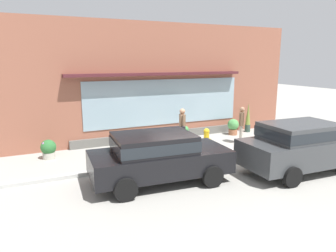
% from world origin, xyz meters
% --- Properties ---
extents(ground_plane, '(60.00, 60.00, 0.00)m').
position_xyz_m(ground_plane, '(0.00, 0.00, 0.00)').
color(ground_plane, '#9E9B93').
extents(curb_strip, '(14.00, 0.24, 0.12)m').
position_xyz_m(curb_strip, '(0.00, -0.20, 0.06)').
color(curb_strip, '#B2B2AD').
rests_on(curb_strip, ground_plane).
extents(storefront, '(14.00, 0.81, 5.16)m').
position_xyz_m(storefront, '(0.01, 3.19, 2.52)').
color(storefront, '#935642').
rests_on(storefront, ground_plane).
extents(fire_hydrant, '(0.39, 0.35, 0.90)m').
position_xyz_m(fire_hydrant, '(1.06, 0.59, 0.45)').
color(fire_hydrant, gold).
rests_on(fire_hydrant, ground_plane).
extents(pedestrian_with_handbag, '(0.30, 0.63, 1.68)m').
position_xyz_m(pedestrian_with_handbag, '(0.21, 1.05, 0.97)').
color(pedestrian_with_handbag, brown).
rests_on(pedestrian_with_handbag, ground_plane).
extents(pedestrian_passerby, '(0.36, 0.39, 1.60)m').
position_xyz_m(pedestrian_passerby, '(2.98, 0.86, 0.93)').
color(pedestrian_passerby, '#9E9384').
rests_on(pedestrian_passerby, ground_plane).
extents(parked_car_black, '(4.17, 2.20, 1.48)m').
position_xyz_m(parked_car_black, '(-2.03, -1.68, 0.85)').
color(parked_car_black, black).
rests_on(parked_car_black, ground_plane).
extents(parked_car_dark_gray, '(4.28, 2.09, 1.61)m').
position_xyz_m(parked_car_dark_gray, '(2.55, -2.80, 0.91)').
color(parked_car_dark_gray, '#383A3D').
rests_on(parked_car_dark_gray, ground_plane).
extents(potted_plant_by_entrance, '(0.36, 0.36, 0.69)m').
position_xyz_m(potted_plant_by_entrance, '(0.97, 2.25, 0.39)').
color(potted_plant_by_entrance, '#33473D').
rests_on(potted_plant_by_entrance, ground_plane).
extents(potted_plant_trailing_edge, '(0.37, 0.37, 0.75)m').
position_xyz_m(potted_plant_trailing_edge, '(-1.12, 2.24, 0.36)').
color(potted_plant_trailing_edge, '#B7B2A3').
rests_on(potted_plant_trailing_edge, ground_plane).
extents(potted_plant_low_front, '(0.27, 0.27, 1.46)m').
position_xyz_m(potted_plant_low_front, '(4.70, 2.52, 0.70)').
color(potted_plant_low_front, '#33473D').
rests_on(potted_plant_low_front, ground_plane).
extents(potted_plant_window_right, '(0.54, 0.54, 0.77)m').
position_xyz_m(potted_plant_window_right, '(3.65, 2.32, 0.41)').
color(potted_plant_window_right, '#9E6042').
rests_on(potted_plant_window_right, ground_plane).
extents(potted_plant_window_left, '(0.32, 0.32, 0.61)m').
position_xyz_m(potted_plant_window_left, '(-2.24, 2.23, 0.33)').
color(potted_plant_window_left, '#33473D').
rests_on(potted_plant_window_left, ground_plane).
extents(potted_plant_corner_tall, '(0.55, 0.55, 0.71)m').
position_xyz_m(potted_plant_corner_tall, '(-4.76, 2.10, 0.37)').
color(potted_plant_corner_tall, '#B7B2A3').
rests_on(potted_plant_corner_tall, ground_plane).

